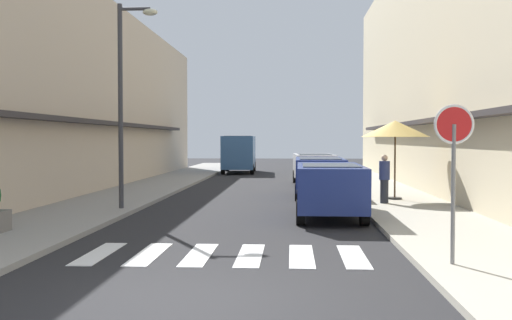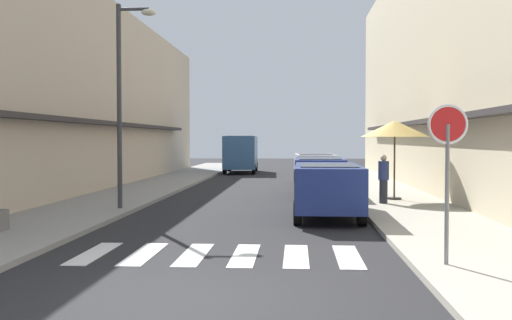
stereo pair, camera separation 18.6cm
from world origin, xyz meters
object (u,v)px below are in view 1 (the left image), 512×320
parked_car_near (330,184)px  street_lamp (126,86)px  delivery_van (239,151)px  round_street_sign (454,142)px  parked_car_far (314,166)px  parked_car_mid (320,173)px  pedestrian_walking_near (384,178)px  cafe_umbrella (395,129)px

parked_car_near → street_lamp: (-5.90, 0.96, 2.82)m
delivery_van → street_lamp: (-1.49, -20.73, 2.33)m
parked_car_near → round_street_sign: round_street_sign is taller
parked_car_near → parked_car_far: bearing=90.0°
parked_car_near → delivery_van: bearing=101.5°
parked_car_mid → pedestrian_walking_near: bearing=-57.2°
parked_car_near → delivery_van: size_ratio=0.79×
round_street_sign → pedestrian_walking_near: 9.32m
round_street_sign → pedestrian_walking_near: size_ratio=1.68×
delivery_van → parked_car_near: bearing=-78.5°
parked_car_near → parked_car_far: same height
delivery_van → street_lamp: 20.91m
parked_car_far → street_lamp: bearing=-118.8°
cafe_umbrella → parked_car_far: bearing=108.0°
street_lamp → pedestrian_walking_near: street_lamp is taller
parked_car_mid → street_lamp: 8.12m
parked_car_near → cafe_umbrella: size_ratio=1.62×
parked_car_far → delivery_van: delivery_van is taller
parked_car_mid → parked_car_far: same height
parked_car_mid → pedestrian_walking_near: size_ratio=2.75×
parked_car_near → round_street_sign: bearing=-76.2°
parked_car_far → cafe_umbrella: bearing=-72.0°
parked_car_near → pedestrian_walking_near: pedestrian_walking_near is taller
parked_car_mid → delivery_van: 16.52m
parked_car_far → cafe_umbrella: size_ratio=1.58×
parked_car_near → parked_car_mid: same height
delivery_van → street_lamp: size_ratio=0.91×
parked_car_mid → street_lamp: street_lamp is taller
parked_car_mid → pedestrian_walking_near: pedestrian_walking_near is taller
round_street_sign → parked_car_near: bearing=103.8°
parked_car_near → parked_car_mid: size_ratio=1.01×
round_street_sign → cafe_umbrella: bearing=85.2°
delivery_van → round_street_sign: 28.77m
round_street_sign → street_lamp: size_ratio=0.43×
street_lamp → cafe_umbrella: (8.36, 3.13, -1.24)m
parked_car_far → cafe_umbrella: cafe_umbrella is taller
round_street_sign → street_lamp: 10.65m
delivery_van → round_street_sign: size_ratio=2.10×
street_lamp → delivery_van: bearing=85.9°
delivery_van → cafe_umbrella: (6.87, -17.60, 1.09)m
round_street_sign → cafe_umbrella: cafe_umbrella is taller
round_street_sign → delivery_van: bearing=102.0°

